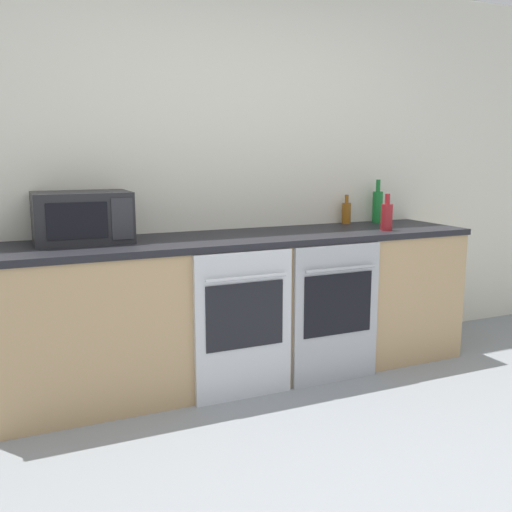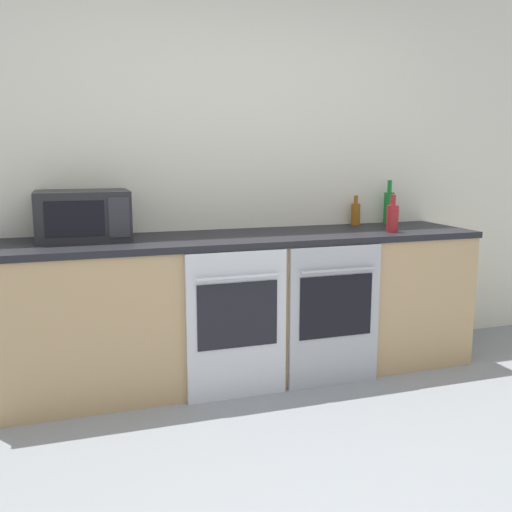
{
  "view_description": "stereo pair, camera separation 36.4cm",
  "coord_description": "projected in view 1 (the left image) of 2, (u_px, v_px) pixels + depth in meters",
  "views": [
    {
      "loc": [
        -1.38,
        -1.63,
        1.42
      ],
      "look_at": [
        0.08,
        1.64,
        0.78
      ],
      "focal_mm": 40.0,
      "sensor_mm": 36.0,
      "label": 1
    },
    {
      "loc": [
        -1.04,
        -1.76,
        1.42
      ],
      "look_at": [
        0.08,
        1.64,
        0.78
      ],
      "focal_mm": 40.0,
      "sensor_mm": 36.0,
      "label": 2
    }
  ],
  "objects": [
    {
      "name": "oven_left",
      "position": [
        244.0,
        325.0,
        3.3
      ],
      "size": [
        0.6,
        0.06,
        0.88
      ],
      "color": "silver",
      "rests_on": "ground_plane"
    },
    {
      "name": "microwave",
      "position": [
        82.0,
        217.0,
        3.28
      ],
      "size": [
        0.54,
        0.37,
        0.29
      ],
      "color": "#232326",
      "rests_on": "counter_back"
    },
    {
      "name": "counter_back",
      "position": [
        244.0,
        306.0,
        3.66
      ],
      "size": [
        3.08,
        0.68,
        0.92
      ],
      "color": "tan",
      "rests_on": "ground_plane"
    },
    {
      "name": "bottle_amber",
      "position": [
        346.0,
        212.0,
        4.18
      ],
      "size": [
        0.07,
        0.07,
        0.21
      ],
      "color": "#8C5114",
      "rests_on": "counter_back"
    },
    {
      "name": "wall_back",
      "position": [
        223.0,
        173.0,
        3.84
      ],
      "size": [
        10.0,
        0.06,
        2.6
      ],
      "color": "silver",
      "rests_on": "ground_plane"
    },
    {
      "name": "oven_right",
      "position": [
        337.0,
        313.0,
        3.55
      ],
      "size": [
        0.6,
        0.06,
        0.88
      ],
      "color": "#A8AAAF",
      "rests_on": "ground_plane"
    },
    {
      "name": "bottle_green",
      "position": [
        377.0,
        206.0,
        4.25
      ],
      "size": [
        0.08,
        0.08,
        0.32
      ],
      "color": "#19722D",
      "rests_on": "counter_back"
    },
    {
      "name": "bottle_red",
      "position": [
        387.0,
        216.0,
        3.81
      ],
      "size": [
        0.08,
        0.08,
        0.24
      ],
      "color": "maroon",
      "rests_on": "counter_back"
    }
  ]
}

